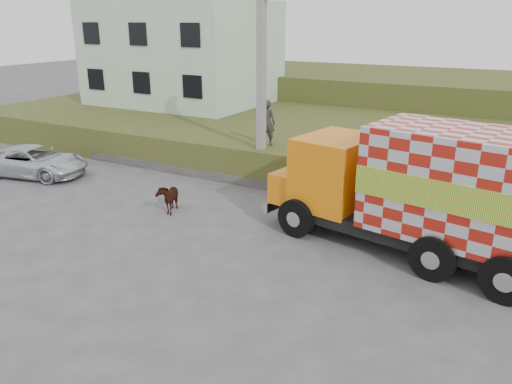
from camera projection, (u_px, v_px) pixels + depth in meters
The scene contains 10 objects.
ground at pixel (221, 227), 16.44m from camera, with size 120.00×120.00×0.00m, color #474749.
embankment at pixel (331, 142), 24.45m from camera, with size 40.00×12.00×1.50m, color #39501A.
embankment_far at pixel (395, 96), 34.11m from camera, with size 40.00×12.00×3.00m, color #39501A.
retaining_strip at pixel (235, 178), 20.76m from camera, with size 16.00×0.50×0.40m, color #595651.
building at pixel (184, 53), 30.73m from camera, with size 10.00×8.00×6.00m, color #B1CAAC.
utility_pole at pixel (261, 84), 19.35m from camera, with size 1.20×0.30×8.00m.
cargo_truck at pixel (424, 190), 13.99m from camera, with size 8.81×4.25×3.77m.
cow at pixel (168, 197), 17.59m from camera, with size 0.59×1.28×1.08m, color black.
suv at pixel (34, 161), 21.59m from camera, with size 2.16×4.69×1.30m, color silver.
pedestrian at pixel (267, 122), 20.55m from camera, with size 0.69×0.45×1.88m, color #2B2926.
Camera 1 is at (8.36, -12.68, 6.49)m, focal length 35.00 mm.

